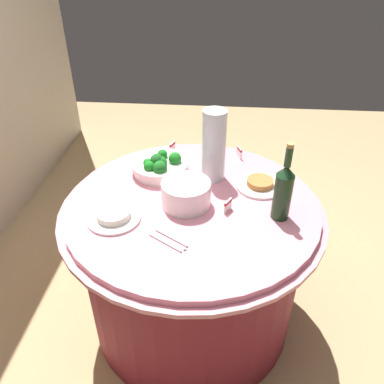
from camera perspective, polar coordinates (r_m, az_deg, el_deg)
name	(u,v)px	position (r m, az deg, el deg)	size (l,w,h in m)	color
ground_plane	(192,312)	(2.19, 0.00, -17.40)	(6.00, 6.00, 0.00)	tan
buffet_table	(192,262)	(1.91, 0.00, -10.37)	(1.16, 1.16, 0.74)	maroon
broccoli_bowl	(160,166)	(1.85, -4.79, 3.95)	(0.28, 0.28, 0.12)	white
plate_stack	(186,194)	(1.62, -0.90, -0.27)	(0.21, 0.21, 0.11)	white
wine_bottle	(283,191)	(1.55, 13.43, 0.20)	(0.07, 0.07, 0.34)	#16371A
decorative_fruit_vase	(214,149)	(1.76, 3.26, 6.40)	(0.11, 0.11, 0.34)	silver
serving_tongs	(170,241)	(1.46, -3.34, -7.30)	(0.12, 0.16, 0.01)	silver
food_plate_rice	(114,216)	(1.59, -11.59, -3.53)	(0.22, 0.22, 0.04)	white
food_plate_peanuts	(260,184)	(1.79, 10.06, 1.15)	(0.22, 0.22, 0.04)	white
label_placard_front	(239,152)	(2.01, 7.08, 5.95)	(0.05, 0.03, 0.05)	white
label_placard_mid	(172,147)	(2.05, -2.93, 6.75)	(0.05, 0.02, 0.05)	white
label_placard_rear	(228,205)	(1.60, 5.38, -1.95)	(0.05, 0.03, 0.05)	white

